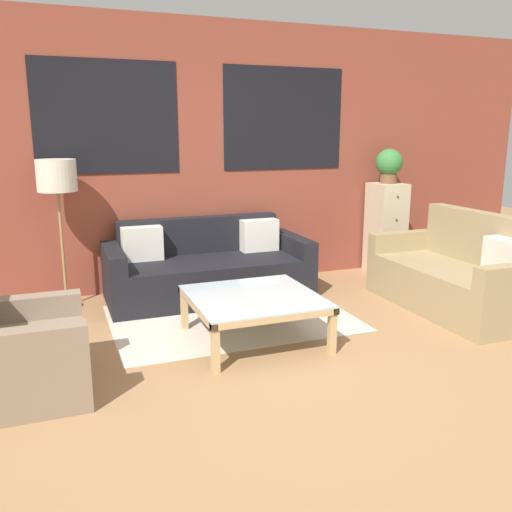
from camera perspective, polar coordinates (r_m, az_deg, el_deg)
ground_plane at (r=3.97m, az=4.06°, el=-11.90°), size 16.00×16.00×0.00m
wall_back_brick at (r=5.91m, az=-5.87°, el=10.43°), size 8.40×0.09×2.80m
rug at (r=4.99m, az=-2.61°, el=-6.50°), size 2.14×1.52×0.00m
couch_dark at (r=5.58m, az=-5.12°, el=-1.46°), size 2.04×0.88×0.78m
settee_vintage at (r=5.50m, az=20.34°, el=-2.14°), size 0.80×1.67×0.92m
armchair_corner at (r=3.83m, az=-24.01°, el=-9.50°), size 0.80×0.82×0.84m
coffee_table at (r=4.37m, az=-0.24°, el=-4.79°), size 1.00×1.00×0.39m
floor_lamp at (r=5.38m, az=-20.21°, el=7.30°), size 0.36×0.36×1.42m
drawer_cabinet at (r=6.67m, az=13.48°, el=2.88°), size 0.36×0.42×1.07m
potted_plant at (r=6.58m, az=13.84°, el=9.35°), size 0.31×0.31×0.40m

